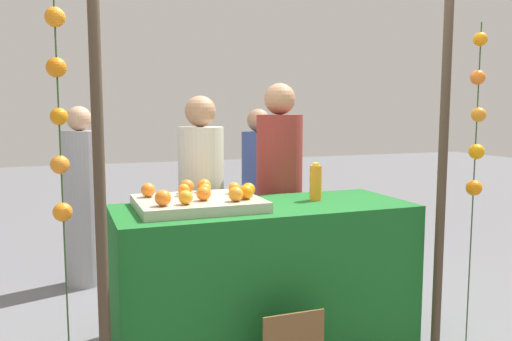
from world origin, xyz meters
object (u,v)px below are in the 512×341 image
vendor_left (202,217)px  vendor_right (279,206)px  orange_1 (187,186)px  juice_bottle (316,182)px  stall_counter (264,277)px  orange_0 (248,190)px

vendor_left → vendor_right: (0.59, -0.01, 0.04)m
orange_1 → vendor_left: 0.47m
juice_bottle → vendor_right: bearing=93.7°
stall_counter → orange_1: (-0.43, 0.26, 0.56)m
orange_0 → juice_bottle: (0.48, 0.04, 0.01)m
vendor_right → orange_1: bearing=-157.3°
vendor_left → vendor_right: 0.60m
orange_1 → vendor_left: bearing=62.1°
orange_0 → juice_bottle: bearing=5.0°
orange_1 → juice_bottle: bearing=-14.2°
orange_1 → juice_bottle: (0.81, -0.20, 0.01)m
orange_0 → vendor_left: (-0.15, 0.58, -0.28)m
stall_counter → juice_bottle: (0.38, 0.06, 0.58)m
stall_counter → orange_0: 0.57m
orange_1 → vendor_right: (0.77, 0.32, -0.23)m
juice_bottle → vendor_right: vendor_right is taller
stall_counter → vendor_left: bearing=112.6°
stall_counter → vendor_right: bearing=59.3°
stall_counter → vendor_left: vendor_left is taller
orange_0 → vendor_left: size_ratio=0.05×
stall_counter → juice_bottle: size_ratio=7.51×
orange_1 → juice_bottle: 0.83m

